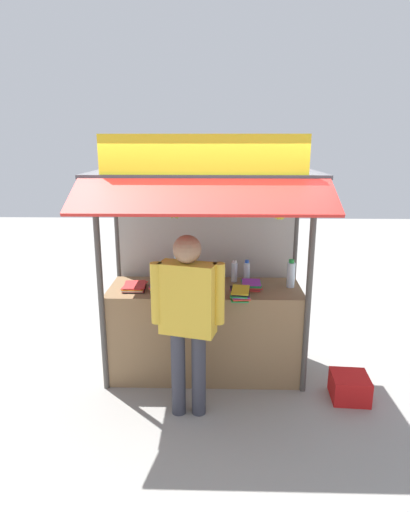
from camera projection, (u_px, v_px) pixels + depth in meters
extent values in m
plane|color=gray|center=(205.00, 371.00, 4.87)|extent=(20.00, 20.00, 0.00)
cube|color=olive|center=(205.00, 330.00, 4.74)|extent=(2.06, 0.73, 1.00)
cylinder|color=#4C4742|center=(101.00, 289.00, 4.26)|extent=(0.06, 0.06, 2.19)
cylinder|color=#4C4742|center=(309.00, 291.00, 4.21)|extent=(0.06, 0.06, 2.19)
cylinder|color=#4C4742|center=(119.00, 266.00, 5.08)|extent=(0.06, 0.06, 2.19)
cylinder|color=#4C4742|center=(294.00, 267.00, 5.02)|extent=(0.06, 0.06, 2.19)
cube|color=#B7B2A8|center=(206.00, 268.00, 5.06)|extent=(2.02, 0.04, 2.14)
cube|color=#3F3F44|center=(205.00, 173.00, 4.26)|extent=(2.26, 1.04, 0.04)
cube|color=red|center=(202.00, 197.00, 3.55)|extent=(2.22, 0.51, 0.26)
cube|color=yellow|center=(203.00, 154.00, 3.75)|extent=(1.85, 0.04, 0.35)
cylinder|color=#59544C|center=(204.00, 188.00, 3.88)|extent=(1.95, 0.02, 0.02)
cylinder|color=silver|center=(291.00, 275.00, 4.60)|extent=(0.09, 0.09, 0.27)
cylinder|color=#198C33|center=(292.00, 261.00, 4.56)|extent=(0.06, 0.06, 0.04)
cylinder|color=silver|center=(202.00, 276.00, 4.66)|extent=(0.07, 0.07, 0.22)
cylinder|color=red|center=(202.00, 265.00, 4.62)|extent=(0.05, 0.05, 0.03)
cylinder|color=silver|center=(247.00, 272.00, 4.78)|extent=(0.07, 0.07, 0.22)
cylinder|color=blue|center=(247.00, 261.00, 4.74)|extent=(0.05, 0.05, 0.03)
cylinder|color=silver|center=(192.00, 274.00, 4.72)|extent=(0.07, 0.07, 0.22)
cylinder|color=#198C33|center=(192.00, 263.00, 4.68)|extent=(0.05, 0.05, 0.03)
cylinder|color=silver|center=(234.00, 272.00, 4.78)|extent=(0.07, 0.07, 0.21)
cylinder|color=white|center=(235.00, 262.00, 4.75)|extent=(0.04, 0.04, 0.03)
cylinder|color=silver|center=(178.00, 267.00, 4.87)|extent=(0.09, 0.09, 0.27)
cylinder|color=red|center=(178.00, 254.00, 4.83)|extent=(0.06, 0.06, 0.04)
cube|color=black|center=(135.00, 289.00, 4.56)|extent=(0.24, 0.30, 0.01)
cube|color=red|center=(135.00, 288.00, 4.56)|extent=(0.23, 0.30, 0.01)
cube|color=white|center=(134.00, 287.00, 4.56)|extent=(0.23, 0.29, 0.01)
cube|color=orange|center=(134.00, 286.00, 4.55)|extent=(0.22, 0.29, 0.01)
cube|color=red|center=(135.00, 285.00, 4.56)|extent=(0.25, 0.31, 0.01)
cube|color=red|center=(135.00, 285.00, 4.56)|extent=(0.24, 0.31, 0.01)
cube|color=red|center=(251.00, 287.00, 4.59)|extent=(0.21, 0.25, 0.01)
cube|color=blue|center=(251.00, 287.00, 4.59)|extent=(0.20, 0.23, 0.01)
cube|color=red|center=(252.00, 286.00, 4.58)|extent=(0.21, 0.24, 0.01)
cube|color=red|center=(251.00, 285.00, 4.58)|extent=(0.21, 0.25, 0.01)
cube|color=green|center=(252.00, 284.00, 4.58)|extent=(0.21, 0.25, 0.01)
cube|color=green|center=(251.00, 283.00, 4.58)|extent=(0.21, 0.25, 0.01)
cube|color=purple|center=(251.00, 282.00, 4.56)|extent=(0.20, 0.24, 0.01)
cube|color=red|center=(161.00, 289.00, 4.54)|extent=(0.23, 0.23, 0.01)
cube|color=green|center=(161.00, 289.00, 4.53)|extent=(0.23, 0.23, 0.01)
cube|color=black|center=(161.00, 288.00, 4.54)|extent=(0.23, 0.24, 0.01)
cube|color=yellow|center=(162.00, 287.00, 4.52)|extent=(0.22, 0.23, 0.01)
cube|color=red|center=(161.00, 286.00, 4.53)|extent=(0.24, 0.24, 0.01)
cube|color=red|center=(161.00, 285.00, 4.52)|extent=(0.23, 0.23, 0.01)
cube|color=blue|center=(160.00, 284.00, 4.52)|extent=(0.24, 0.24, 0.01)
cube|color=blue|center=(162.00, 283.00, 4.53)|extent=(0.22, 0.23, 0.01)
cube|color=green|center=(240.00, 297.00, 4.32)|extent=(0.18, 0.30, 0.01)
cube|color=yellow|center=(240.00, 296.00, 4.33)|extent=(0.20, 0.31, 0.01)
cube|color=red|center=(240.00, 295.00, 4.31)|extent=(0.20, 0.31, 0.01)
cube|color=yellow|center=(240.00, 294.00, 4.32)|extent=(0.19, 0.31, 0.01)
cube|color=purple|center=(240.00, 294.00, 4.31)|extent=(0.19, 0.31, 0.01)
cube|color=green|center=(239.00, 293.00, 4.30)|extent=(0.20, 0.31, 0.01)
cube|color=black|center=(241.00, 291.00, 4.31)|extent=(0.19, 0.31, 0.01)
cube|color=black|center=(239.00, 291.00, 4.30)|extent=(0.19, 0.31, 0.01)
cube|color=yellow|center=(241.00, 290.00, 4.30)|extent=(0.21, 0.32, 0.01)
cylinder|color=#332D23|center=(128.00, 195.00, 3.91)|extent=(0.01, 0.01, 0.10)
cylinder|color=olive|center=(128.00, 202.00, 3.93)|extent=(0.04, 0.04, 0.04)
ellipsoid|color=yellow|center=(131.00, 210.00, 3.95)|extent=(0.04, 0.08, 0.13)
ellipsoid|color=yellow|center=(131.00, 209.00, 3.96)|extent=(0.07, 0.07, 0.14)
ellipsoid|color=yellow|center=(129.00, 209.00, 3.96)|extent=(0.07, 0.04, 0.13)
ellipsoid|color=yellow|center=(128.00, 210.00, 3.96)|extent=(0.06, 0.06, 0.14)
ellipsoid|color=yellow|center=(127.00, 210.00, 3.95)|extent=(0.04, 0.06, 0.13)
ellipsoid|color=yellow|center=(127.00, 210.00, 3.94)|extent=(0.06, 0.06, 0.14)
ellipsoid|color=yellow|center=(128.00, 210.00, 3.92)|extent=(0.08, 0.04, 0.13)
ellipsoid|color=yellow|center=(130.00, 210.00, 3.93)|extent=(0.06, 0.07, 0.14)
cylinder|color=#332D23|center=(281.00, 195.00, 3.88)|extent=(0.01, 0.01, 0.10)
cylinder|color=olive|center=(280.00, 203.00, 3.89)|extent=(0.04, 0.04, 0.04)
ellipsoid|color=yellow|center=(283.00, 211.00, 3.92)|extent=(0.04, 0.09, 0.15)
ellipsoid|color=yellow|center=(281.00, 211.00, 3.93)|extent=(0.06, 0.06, 0.16)
ellipsoid|color=yellow|center=(280.00, 211.00, 3.94)|extent=(0.08, 0.05, 0.15)
ellipsoid|color=yellow|center=(278.00, 211.00, 3.94)|extent=(0.08, 0.07, 0.16)
ellipsoid|color=yellow|center=(278.00, 212.00, 3.92)|extent=(0.05, 0.07, 0.15)
ellipsoid|color=yellow|center=(278.00, 211.00, 3.91)|extent=(0.06, 0.08, 0.16)
ellipsoid|color=yellow|center=(279.00, 212.00, 3.90)|extent=(0.08, 0.05, 0.16)
ellipsoid|color=yellow|center=(280.00, 212.00, 3.90)|extent=(0.07, 0.04, 0.15)
ellipsoid|color=yellow|center=(282.00, 212.00, 3.90)|extent=(0.07, 0.07, 0.16)
cylinder|color=#332D23|center=(175.00, 194.00, 3.90)|extent=(0.01, 0.01, 0.08)
cylinder|color=olive|center=(175.00, 201.00, 3.91)|extent=(0.04, 0.04, 0.04)
ellipsoid|color=olive|center=(178.00, 210.00, 3.93)|extent=(0.03, 0.08, 0.16)
ellipsoid|color=olive|center=(177.00, 210.00, 3.96)|extent=(0.07, 0.06, 0.16)
ellipsoid|color=olive|center=(174.00, 210.00, 3.96)|extent=(0.07, 0.05, 0.17)
ellipsoid|color=olive|center=(172.00, 210.00, 3.94)|extent=(0.03, 0.08, 0.16)
ellipsoid|color=olive|center=(173.00, 210.00, 3.91)|extent=(0.09, 0.06, 0.16)
ellipsoid|color=olive|center=(176.00, 210.00, 3.92)|extent=(0.06, 0.05, 0.17)
cylinder|color=#383842|center=(178.00, 373.00, 4.02)|extent=(0.13, 0.13, 0.83)
cylinder|color=#383842|center=(199.00, 374.00, 4.02)|extent=(0.13, 0.13, 0.83)
cube|color=gold|center=(188.00, 299.00, 3.83)|extent=(0.53, 0.33, 0.66)
cylinder|color=gold|center=(157.00, 293.00, 3.82)|extent=(0.11, 0.11, 0.56)
cylinder|color=gold|center=(219.00, 294.00, 3.81)|extent=(0.11, 0.11, 0.56)
sphere|color=#936B4C|center=(187.00, 249.00, 3.71)|extent=(0.25, 0.25, 0.25)
cube|color=red|center=(349.00, 387.00, 4.32)|extent=(0.39, 0.39, 0.25)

